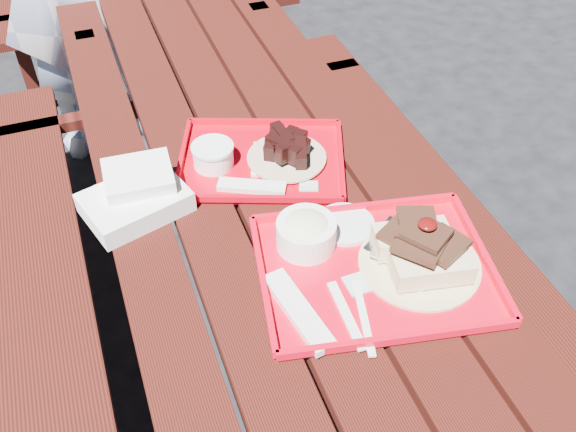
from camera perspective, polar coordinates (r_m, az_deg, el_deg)
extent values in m
plane|color=black|center=(2.09, -1.47, -13.78)|extent=(60.00, 60.00, 0.00)
cube|color=#3A110B|center=(1.49, -12.93, -1.53)|extent=(0.14, 2.40, 0.04)
cube|color=#3A110B|center=(1.50, -7.37, -0.16)|extent=(0.14, 2.40, 0.04)
cube|color=#3A110B|center=(1.53, -1.95, 1.18)|extent=(0.14, 2.40, 0.04)
cube|color=#3A110B|center=(1.57, 3.25, 2.46)|extent=(0.14, 2.40, 0.04)
cube|color=#3A110B|center=(1.62, 8.15, 3.64)|extent=(0.14, 2.40, 0.04)
cube|color=#3A110B|center=(1.73, -20.57, -10.82)|extent=(0.25, 2.40, 0.04)
cube|color=#3A110B|center=(2.48, -20.99, 1.35)|extent=(0.06, 0.06, 0.42)
cube|color=#3A110B|center=(1.94, 14.67, -1.42)|extent=(0.25, 2.40, 0.04)
cube|color=#3A110B|center=(2.63, 4.43, 7.30)|extent=(0.06, 0.06, 0.42)
cube|color=#3A110B|center=(2.46, -15.81, 7.52)|extent=(0.06, 0.06, 0.75)
cube|color=#3A110B|center=(2.55, -2.35, 10.53)|extent=(0.06, 0.06, 0.75)
cube|color=#3A110B|center=(2.46, -9.14, 10.16)|extent=(1.40, 0.06, 0.04)
cube|color=#3A110B|center=(3.42, -22.52, 13.21)|extent=(0.06, 0.06, 0.42)
cube|color=#3A110B|center=(3.53, -3.17, 17.42)|extent=(0.06, 0.06, 0.42)
cube|color=#3A110B|center=(3.23, -18.21, 16.00)|extent=(0.06, 0.06, 0.75)
cube|color=#3A110B|center=(3.29, -7.48, 18.29)|extent=(0.06, 0.06, 0.75)
cube|color=#3A110B|center=(3.22, -12.99, 18.10)|extent=(1.40, 0.06, 0.04)
cube|color=red|center=(1.35, 7.69, -4.97)|extent=(0.53, 0.44, 0.01)
cube|color=red|center=(1.46, 5.93, 0.68)|extent=(0.46, 0.10, 0.02)
cube|color=red|center=(1.23, 9.94, -10.68)|extent=(0.46, 0.10, 0.02)
cube|color=red|center=(1.41, 16.94, -3.22)|extent=(0.08, 0.36, 0.02)
cube|color=red|center=(1.30, -2.26, -5.79)|extent=(0.08, 0.36, 0.02)
cylinder|color=#CEB988|center=(1.37, 11.59, -4.17)|extent=(0.26, 0.26, 0.01)
cube|color=beige|center=(1.32, 12.67, -4.47)|extent=(0.17, 0.10, 0.05)
cube|color=beige|center=(1.37, 10.94, -2.01)|extent=(0.17, 0.10, 0.05)
ellipsoid|color=#4E0808|center=(1.28, 12.39, -0.30)|extent=(0.04, 0.04, 0.02)
cylinder|color=white|center=(1.36, 1.62, -1.61)|extent=(0.13, 0.13, 0.06)
ellipsoid|color=#F0F0C1|center=(1.35, 1.64, -1.04)|extent=(0.11, 0.11, 0.05)
cylinder|color=silver|center=(1.43, 5.07, -0.73)|extent=(0.13, 0.13, 0.01)
cube|color=white|center=(1.25, 0.94, -8.41)|extent=(0.08, 0.22, 0.02)
cube|color=white|center=(1.26, 5.21, -8.75)|extent=(0.03, 0.17, 0.01)
cube|color=white|center=(1.26, 6.75, -8.94)|extent=(0.06, 0.18, 0.01)
cube|color=silver|center=(1.31, 6.28, -5.99)|extent=(0.05, 0.05, 0.00)
cube|color=#C00113|center=(1.61, -2.37, 4.82)|extent=(0.48, 0.43, 0.01)
cube|color=#C00113|center=(1.72, -2.15, 8.35)|extent=(0.37, 0.15, 0.02)
cube|color=#C00113|center=(1.48, -2.64, 1.54)|extent=(0.37, 0.15, 0.02)
cube|color=#C00113|center=(1.60, 4.73, 5.12)|extent=(0.12, 0.29, 0.02)
cube|color=#C00113|center=(1.62, -9.40, 5.20)|extent=(0.12, 0.29, 0.02)
cube|color=white|center=(1.60, -0.76, 5.06)|extent=(0.17, 0.17, 0.01)
cylinder|color=tan|center=(1.60, -0.12, 5.23)|extent=(0.20, 0.20, 0.01)
cylinder|color=white|center=(1.58, -6.66, 5.28)|extent=(0.10, 0.10, 0.05)
cylinder|color=white|center=(1.57, -6.75, 6.09)|extent=(0.10, 0.10, 0.01)
cube|color=white|center=(1.52, -3.24, 2.64)|extent=(0.16, 0.11, 0.01)
cube|color=silver|center=(1.52, 1.85, 2.68)|extent=(0.05, 0.05, 0.00)
cube|color=white|center=(1.50, -13.41, 1.18)|extent=(0.26, 0.22, 0.05)
cube|color=white|center=(1.50, -13.14, 3.39)|extent=(0.16, 0.13, 0.04)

